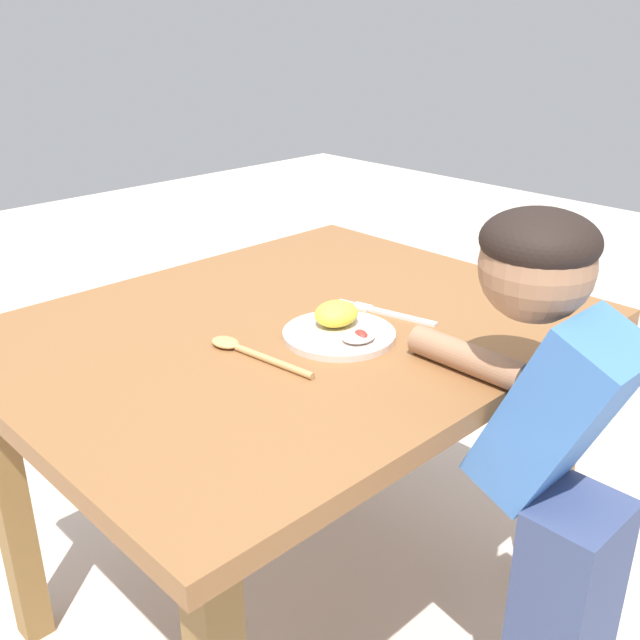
# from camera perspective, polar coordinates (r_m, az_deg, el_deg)

# --- Properties ---
(ground_plane) EXTENTS (8.00, 8.00, 0.00)m
(ground_plane) POSITION_cam_1_polar(r_m,az_deg,el_deg) (1.78, -1.83, -21.52)
(ground_plane) COLOR beige
(dining_table) EXTENTS (1.08, 0.86, 0.71)m
(dining_table) POSITION_cam_1_polar(r_m,az_deg,el_deg) (1.42, -2.14, -3.74)
(dining_table) COLOR brown
(dining_table) RESTS_ON ground_plane
(plate) EXTENTS (0.20, 0.20, 0.06)m
(plate) POSITION_cam_1_polar(r_m,az_deg,el_deg) (1.32, 1.55, -0.63)
(plate) COLOR beige
(plate) RESTS_ON dining_table
(fork) EXTENTS (0.06, 0.21, 0.01)m
(fork) POSITION_cam_1_polar(r_m,az_deg,el_deg) (1.43, 5.20, 0.57)
(fork) COLOR silver
(fork) RESTS_ON dining_table
(spoon) EXTENTS (0.05, 0.23, 0.01)m
(spoon) POSITION_cam_1_polar(r_m,az_deg,el_deg) (1.26, -5.85, -2.36)
(spoon) COLOR tan
(spoon) RESTS_ON dining_table
(person) EXTENTS (0.17, 0.39, 1.00)m
(person) POSITION_cam_1_polar(r_m,az_deg,el_deg) (1.22, 17.57, -11.84)
(person) COLOR #39466F
(person) RESTS_ON ground_plane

